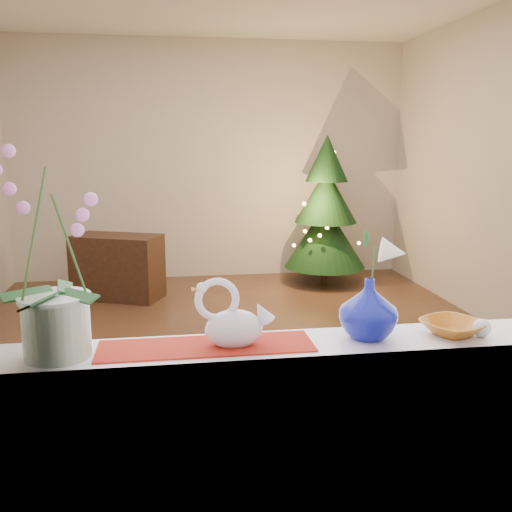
{
  "coord_description": "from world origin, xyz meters",
  "views": [
    {
      "loc": [
        -0.48,
        -4.13,
        1.58
      ],
      "look_at": [
        -0.07,
        -1.4,
        1.02
      ],
      "focal_mm": 40.0,
      "sensor_mm": 36.0,
      "label": 1
    }
  ],
  "objects_px": {
    "amber_dish": "(453,328)",
    "xmas_tree": "(326,211)",
    "swan": "(234,314)",
    "paperweight": "(482,328)",
    "blue_vase": "(369,304)",
    "side_table": "(118,267)",
    "orchid_pot": "(51,254)"
  },
  "relations": [
    {
      "from": "paperweight",
      "to": "side_table",
      "type": "bearing_deg",
      "value": 111.29
    },
    {
      "from": "orchid_pot",
      "to": "swan",
      "type": "relative_size",
      "value": 2.52
    },
    {
      "from": "side_table",
      "to": "swan",
      "type": "bearing_deg",
      "value": -57.16
    },
    {
      "from": "swan",
      "to": "amber_dish",
      "type": "distance_m",
      "value": 0.77
    },
    {
      "from": "amber_dish",
      "to": "xmas_tree",
      "type": "distance_m",
      "value": 4.39
    },
    {
      "from": "blue_vase",
      "to": "paperweight",
      "type": "xyz_separation_m",
      "value": [
        0.39,
        -0.05,
        -0.09
      ]
    },
    {
      "from": "amber_dish",
      "to": "side_table",
      "type": "relative_size",
      "value": 0.2
    },
    {
      "from": "swan",
      "to": "blue_vase",
      "type": "xyz_separation_m",
      "value": [
        0.46,
        0.02,
        0.01
      ]
    },
    {
      "from": "amber_dish",
      "to": "blue_vase",
      "type": "bearing_deg",
      "value": 177.63
    },
    {
      "from": "orchid_pot",
      "to": "amber_dish",
      "type": "distance_m",
      "value": 1.35
    },
    {
      "from": "side_table",
      "to": "amber_dish",
      "type": "bearing_deg",
      "value": -47.09
    },
    {
      "from": "orchid_pot",
      "to": "side_table",
      "type": "bearing_deg",
      "value": 92.61
    },
    {
      "from": "orchid_pot",
      "to": "side_table",
      "type": "distance_m",
      "value": 4.14
    },
    {
      "from": "xmas_tree",
      "to": "orchid_pot",
      "type": "bearing_deg",
      "value": -115.48
    },
    {
      "from": "paperweight",
      "to": "amber_dish",
      "type": "bearing_deg",
      "value": 155.71
    },
    {
      "from": "orchid_pot",
      "to": "paperweight",
      "type": "bearing_deg",
      "value": -1.35
    },
    {
      "from": "amber_dish",
      "to": "side_table",
      "type": "height_order",
      "value": "amber_dish"
    },
    {
      "from": "side_table",
      "to": "orchid_pot",
      "type": "bearing_deg",
      "value": -64.9
    },
    {
      "from": "xmas_tree",
      "to": "amber_dish",
      "type": "bearing_deg",
      "value": -99.82
    },
    {
      "from": "amber_dish",
      "to": "swan",
      "type": "bearing_deg",
      "value": -179.68
    },
    {
      "from": "swan",
      "to": "xmas_tree",
      "type": "relative_size",
      "value": 0.16
    },
    {
      "from": "swan",
      "to": "paperweight",
      "type": "bearing_deg",
      "value": 14.25
    },
    {
      "from": "amber_dish",
      "to": "xmas_tree",
      "type": "height_order",
      "value": "xmas_tree"
    },
    {
      "from": "xmas_tree",
      "to": "swan",
      "type": "bearing_deg",
      "value": -109.25
    },
    {
      "from": "orchid_pot",
      "to": "blue_vase",
      "type": "relative_size",
      "value": 2.74
    },
    {
      "from": "amber_dish",
      "to": "paperweight",
      "type": "bearing_deg",
      "value": -24.29
    },
    {
      "from": "orchid_pot",
      "to": "swan",
      "type": "bearing_deg",
      "value": 0.13
    },
    {
      "from": "blue_vase",
      "to": "side_table",
      "type": "relative_size",
      "value": 0.27
    },
    {
      "from": "swan",
      "to": "paperweight",
      "type": "height_order",
      "value": "swan"
    },
    {
      "from": "paperweight",
      "to": "side_table",
      "type": "relative_size",
      "value": 0.07
    },
    {
      "from": "swan",
      "to": "blue_vase",
      "type": "relative_size",
      "value": 1.09
    },
    {
      "from": "paperweight",
      "to": "amber_dish",
      "type": "distance_m",
      "value": 0.09
    }
  ]
}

